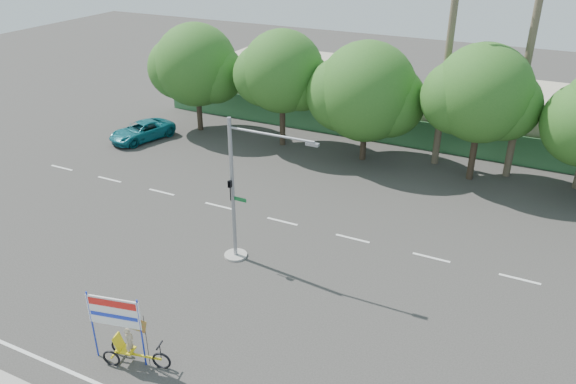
% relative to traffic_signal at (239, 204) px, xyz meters
% --- Properties ---
extents(ground, '(120.00, 120.00, 0.00)m').
position_rel_traffic_signal_xyz_m(ground, '(2.20, -3.98, -2.92)').
color(ground, '#33302D').
rests_on(ground, ground).
extents(fence, '(38.00, 0.08, 2.00)m').
position_rel_traffic_signal_xyz_m(fence, '(2.20, 17.52, -1.92)').
color(fence, '#336B3D').
rests_on(fence, ground).
extents(building_left, '(12.00, 8.00, 4.00)m').
position_rel_traffic_signal_xyz_m(building_left, '(-7.80, 22.02, -0.92)').
color(building_left, beige).
rests_on(building_left, ground).
extents(building_right, '(14.00, 8.00, 3.60)m').
position_rel_traffic_signal_xyz_m(building_right, '(10.20, 22.02, -1.12)').
color(building_right, beige).
rests_on(building_right, ground).
extents(tree_far_left, '(7.14, 6.00, 7.96)m').
position_rel_traffic_signal_xyz_m(tree_far_left, '(-11.85, 14.02, 1.84)').
color(tree_far_left, '#473828').
rests_on(tree_far_left, ground).
extents(tree_left, '(6.66, 5.60, 8.07)m').
position_rel_traffic_signal_xyz_m(tree_left, '(-4.85, 14.02, 2.14)').
color(tree_left, '#473828').
rests_on(tree_left, ground).
extents(tree_center, '(7.62, 6.40, 7.85)m').
position_rel_traffic_signal_xyz_m(tree_center, '(1.14, 14.02, 1.55)').
color(tree_center, '#473828').
rests_on(tree_center, ground).
extents(tree_right, '(6.90, 5.80, 8.36)m').
position_rel_traffic_signal_xyz_m(tree_right, '(8.15, 14.02, 2.32)').
color(tree_right, '#473828').
rests_on(tree_right, ground).
extents(palm_tall, '(3.73, 3.79, 17.45)m').
position_rel_traffic_signal_xyz_m(palm_tall, '(10.20, 15.52, 7.55)').
color(palm_tall, '#70604C').
rests_on(palm_tall, ground).
extents(palm_short, '(3.73, 3.79, 14.45)m').
position_rel_traffic_signal_xyz_m(palm_short, '(5.70, 15.52, 5.94)').
color(palm_short, '#70604C').
rests_on(palm_short, ground).
extents(traffic_signal, '(4.72, 1.10, 7.00)m').
position_rel_traffic_signal_xyz_m(traffic_signal, '(0.00, 0.00, 0.00)').
color(traffic_signal, gray).
rests_on(traffic_signal, ground).
extents(trike_billboard, '(2.96, 1.03, 2.96)m').
position_rel_traffic_signal_xyz_m(trike_billboard, '(-0.18, -7.82, -1.73)').
color(trike_billboard, black).
rests_on(trike_billboard, ground).
extents(pickup_truck, '(3.54, 5.23, 1.33)m').
position_rel_traffic_signal_xyz_m(pickup_truck, '(-14.37, 10.37, -2.25)').
color(pickup_truck, '#106671').
rests_on(pickup_truck, ground).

